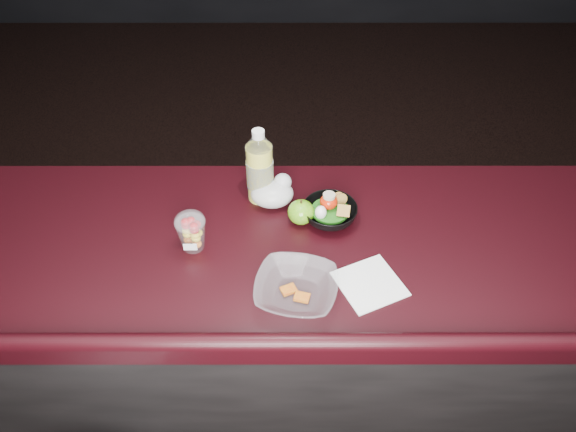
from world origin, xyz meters
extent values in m
cube|color=black|center=(0.00, 0.30, 0.49)|extent=(4.00, 0.65, 0.98)
cube|color=black|center=(0.00, 0.30, 1.00)|extent=(4.06, 0.71, 0.04)
cylinder|color=yellow|center=(-0.11, 0.50, 1.12)|extent=(0.08, 0.08, 0.19)
cylinder|color=white|center=(-0.11, 0.50, 1.12)|extent=(0.08, 0.08, 0.19)
cone|color=white|center=(-0.11, 0.50, 1.23)|extent=(0.08, 0.08, 0.03)
cylinder|color=white|center=(-0.11, 0.50, 1.26)|extent=(0.04, 0.04, 0.02)
cylinder|color=#072D99|center=(-0.11, 0.50, 1.12)|extent=(0.08, 0.08, 0.09)
ellipsoid|color=white|center=(-0.29, 0.28, 1.12)|extent=(0.09, 0.09, 0.05)
ellipsoid|color=#328E10|center=(0.02, 0.39, 1.06)|extent=(0.08, 0.08, 0.07)
cylinder|color=black|center=(0.02, 0.39, 1.10)|extent=(0.01, 0.01, 0.01)
ellipsoid|color=silver|center=(-0.07, 0.47, 1.06)|extent=(0.13, 0.11, 0.08)
sphere|color=silver|center=(-0.04, 0.49, 1.09)|extent=(0.06, 0.06, 0.06)
imported|color=black|center=(0.10, 0.40, 1.05)|extent=(0.18, 0.18, 0.05)
cylinder|color=#0F470C|center=(0.10, 0.40, 1.06)|extent=(0.11, 0.11, 0.01)
ellipsoid|color=#BB1E08|center=(0.10, 0.41, 1.08)|extent=(0.05, 0.05, 0.05)
cylinder|color=beige|center=(0.10, 0.41, 1.10)|extent=(0.04, 0.04, 0.01)
ellipsoid|color=white|center=(0.08, 0.37, 1.07)|extent=(0.04, 0.04, 0.04)
imported|color=silver|center=(0.00, 0.11, 1.05)|extent=(0.25, 0.25, 0.05)
cube|color=#990F0C|center=(-0.02, 0.12, 1.03)|extent=(0.05, 0.04, 0.01)
cube|color=#990F0C|center=(0.02, 0.09, 1.03)|extent=(0.05, 0.04, 0.01)
cube|color=white|center=(0.20, 0.14, 1.02)|extent=(0.21, 0.21, 0.00)
camera|label=1|loc=(-0.02, -0.82, 2.19)|focal=35.00mm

